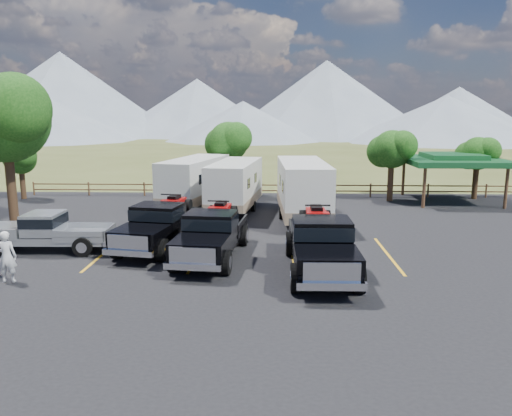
{
  "coord_description": "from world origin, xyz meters",
  "views": [
    {
      "loc": [
        1.13,
        -16.29,
        5.96
      ],
      "look_at": [
        0.38,
        6.13,
        1.6
      ],
      "focal_mm": 35.0,
      "sensor_mm": 36.0,
      "label": 1
    }
  ],
  "objects_px": {
    "pavilion": "(453,160)",
    "rig_right": "(321,242)",
    "rig_left": "(161,223)",
    "trailer_left": "(195,182)",
    "trailer_right": "(303,190)",
    "rig_center": "(212,232)",
    "pickup_silver": "(48,231)",
    "person_a": "(6,257)",
    "tree_big_nw": "(4,119)",
    "trailer_center": "(235,186)"
  },
  "relations": [
    {
      "from": "trailer_right",
      "to": "person_a",
      "type": "relative_size",
      "value": 5.04
    },
    {
      "from": "trailer_center",
      "to": "person_a",
      "type": "xyz_separation_m",
      "value": [
        -7.07,
        -12.7,
        -0.64
      ]
    },
    {
      "from": "trailer_left",
      "to": "trailer_center",
      "type": "height_order",
      "value": "trailer_left"
    },
    {
      "from": "trailer_left",
      "to": "trailer_right",
      "type": "bearing_deg",
      "value": -16.49
    },
    {
      "from": "pavilion",
      "to": "trailer_center",
      "type": "xyz_separation_m",
      "value": [
        -14.08,
        -4.12,
        -1.18
      ]
    },
    {
      "from": "trailer_center",
      "to": "trailer_right",
      "type": "bearing_deg",
      "value": -21.81
    },
    {
      "from": "trailer_center",
      "to": "pickup_silver",
      "type": "bearing_deg",
      "value": -123.43
    },
    {
      "from": "rig_center",
      "to": "person_a",
      "type": "xyz_separation_m",
      "value": [
        -6.83,
        -3.33,
        -0.11
      ]
    },
    {
      "from": "pickup_silver",
      "to": "rig_center",
      "type": "bearing_deg",
      "value": 83.3
    },
    {
      "from": "tree_big_nw",
      "to": "trailer_left",
      "type": "bearing_deg",
      "value": 31.56
    },
    {
      "from": "trailer_right",
      "to": "trailer_left",
      "type": "bearing_deg",
      "value": 148.17
    },
    {
      "from": "tree_big_nw",
      "to": "rig_right",
      "type": "bearing_deg",
      "value": -24.89
    },
    {
      "from": "pavilion",
      "to": "trailer_left",
      "type": "xyz_separation_m",
      "value": [
        -16.73,
        -2.56,
        -1.15
      ]
    },
    {
      "from": "pickup_silver",
      "to": "person_a",
      "type": "xyz_separation_m",
      "value": [
        0.33,
        -4.0,
        0.06
      ]
    },
    {
      "from": "trailer_center",
      "to": "trailer_right",
      "type": "xyz_separation_m",
      "value": [
        3.86,
        -2.12,
        0.12
      ]
    },
    {
      "from": "trailer_left",
      "to": "person_a",
      "type": "relative_size",
      "value": 4.74
    },
    {
      "from": "pavilion",
      "to": "pickup_silver",
      "type": "bearing_deg",
      "value": -149.17
    },
    {
      "from": "rig_left",
      "to": "tree_big_nw",
      "type": "bearing_deg",
      "value": 165.83
    },
    {
      "from": "rig_right",
      "to": "trailer_center",
      "type": "bearing_deg",
      "value": 109.53
    },
    {
      "from": "rig_center",
      "to": "trailer_left",
      "type": "xyz_separation_m",
      "value": [
        -2.41,
        10.93,
        0.56
      ]
    },
    {
      "from": "tree_big_nw",
      "to": "pickup_silver",
      "type": "relative_size",
      "value": 1.4
    },
    {
      "from": "tree_big_nw",
      "to": "rig_left",
      "type": "height_order",
      "value": "tree_big_nw"
    },
    {
      "from": "person_a",
      "to": "trailer_left",
      "type": "bearing_deg",
      "value": -113.16
    },
    {
      "from": "rig_left",
      "to": "trailer_left",
      "type": "bearing_deg",
      "value": 99.37
    },
    {
      "from": "trailer_center",
      "to": "trailer_right",
      "type": "distance_m",
      "value": 4.41
    },
    {
      "from": "tree_big_nw",
      "to": "pickup_silver",
      "type": "bearing_deg",
      "value": -50.05
    },
    {
      "from": "rig_center",
      "to": "rig_left",
      "type": "bearing_deg",
      "value": 153.05
    },
    {
      "from": "rig_left",
      "to": "trailer_right",
      "type": "height_order",
      "value": "trailer_right"
    },
    {
      "from": "trailer_left",
      "to": "rig_right",
      "type": "bearing_deg",
      "value": -49.11
    },
    {
      "from": "rig_left",
      "to": "pickup_silver",
      "type": "height_order",
      "value": "rig_left"
    },
    {
      "from": "tree_big_nw",
      "to": "trailer_left",
      "type": "relative_size",
      "value": 0.89
    },
    {
      "from": "pavilion",
      "to": "rig_right",
      "type": "height_order",
      "value": "pavilion"
    },
    {
      "from": "trailer_left",
      "to": "person_a",
      "type": "distance_m",
      "value": 14.95
    },
    {
      "from": "pavilion",
      "to": "pickup_silver",
      "type": "height_order",
      "value": "pavilion"
    },
    {
      "from": "rig_right",
      "to": "trailer_right",
      "type": "height_order",
      "value": "trailer_right"
    },
    {
      "from": "rig_left",
      "to": "person_a",
      "type": "xyz_separation_m",
      "value": [
        -4.33,
        -4.94,
        -0.11
      ]
    },
    {
      "from": "rig_left",
      "to": "pickup_silver",
      "type": "xyz_separation_m",
      "value": [
        -4.66,
        -0.94,
        -0.17
      ]
    },
    {
      "from": "rig_left",
      "to": "trailer_center",
      "type": "relative_size",
      "value": 0.77
    },
    {
      "from": "pavilion",
      "to": "person_a",
      "type": "xyz_separation_m",
      "value": [
        -21.16,
        -16.82,
        -1.82
      ]
    },
    {
      "from": "rig_center",
      "to": "pickup_silver",
      "type": "relative_size",
      "value": 1.18
    },
    {
      "from": "rig_right",
      "to": "pickup_silver",
      "type": "bearing_deg",
      "value": 167.93
    },
    {
      "from": "rig_center",
      "to": "person_a",
      "type": "bearing_deg",
      "value": -148.27
    },
    {
      "from": "trailer_right",
      "to": "rig_right",
      "type": "bearing_deg",
      "value": -91.28
    },
    {
      "from": "pavilion",
      "to": "rig_left",
      "type": "distance_m",
      "value": 20.67
    },
    {
      "from": "rig_center",
      "to": "trailer_center",
      "type": "height_order",
      "value": "trailer_center"
    },
    {
      "from": "rig_center",
      "to": "trailer_right",
      "type": "height_order",
      "value": "trailer_right"
    },
    {
      "from": "pavilion",
      "to": "trailer_center",
      "type": "bearing_deg",
      "value": -163.7
    },
    {
      "from": "rig_center",
      "to": "trailer_left",
      "type": "bearing_deg",
      "value": 108.15
    },
    {
      "from": "rig_left",
      "to": "trailer_center",
      "type": "distance_m",
      "value": 8.25
    },
    {
      "from": "rig_left",
      "to": "trailer_left",
      "type": "xyz_separation_m",
      "value": [
        0.1,
        9.32,
        0.56
      ]
    }
  ]
}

